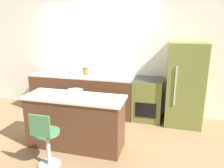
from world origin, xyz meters
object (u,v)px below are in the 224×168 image
oven_range (147,99)px  kettle (72,70)px  refrigerator (185,84)px  stool_chair (46,141)px  mixing_bowl (96,73)px

oven_range → kettle: kettle is taller
refrigerator → stool_chair: bearing=-133.6°
refrigerator → stool_chair: (-1.94, -2.04, -0.43)m
stool_chair → refrigerator: bearing=46.4°
oven_range → refrigerator: refrigerator is taller
stool_chair → mixing_bowl: (0.01, 2.12, 0.52)m
oven_range → kettle: size_ratio=4.47×
refrigerator → stool_chair: 2.84m
kettle → refrigerator: bearing=-1.9°
refrigerator → mixing_bowl: refrigerator is taller
oven_range → mixing_bowl: size_ratio=4.02×
stool_chair → kettle: 2.26m
stool_chair → kettle: (-0.55, 2.12, 0.56)m
refrigerator → mixing_bowl: size_ratio=7.53×
refrigerator → kettle: (-2.49, 0.08, 0.14)m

